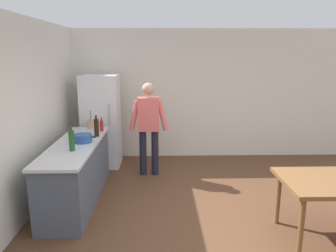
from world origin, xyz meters
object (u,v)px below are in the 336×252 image
cooking_pot (83,138)px  utensil_jar (90,124)px  bottle_wine_green (72,140)px  bottle_wine_dark (96,127)px  refrigerator (101,121)px  bottle_sauce_red (102,126)px  bottle_beer_brown (96,126)px  person (149,123)px

cooking_pot → utensil_jar: (-0.09, 0.92, 0.02)m
bottle_wine_green → bottle_wine_dark: bearing=76.5°
refrigerator → bottle_wine_dark: bearing=-83.3°
cooking_pot → bottle_sauce_red: size_ratio=1.67×
bottle_sauce_red → bottle_beer_brown: size_ratio=0.92×
refrigerator → bottle_sauce_red: bearing=-79.2°
bottle_wine_dark → bottle_beer_brown: 0.29m
person → bottle_beer_brown: size_ratio=6.54×
person → bottle_sauce_red: 0.84m
person → cooking_pot: bearing=-134.6°
bottle_sauce_red → bottle_wine_green: bearing=-100.3°
utensil_jar → bottle_sauce_red: (0.25, -0.23, 0.02)m
cooking_pot → utensil_jar: utensil_jar is taller
utensil_jar → bottle_wine_dark: bearing=-68.4°
refrigerator → bottle_sauce_red: 0.85m
person → bottle_wine_dark: person is taller
person → utensil_jar: (-1.04, -0.04, 0.00)m
cooking_pot → bottle_sauce_red: bottle_sauce_red is taller
bottle_wine_dark → person: bearing=37.5°
utensil_jar → bottle_wine_dark: (0.23, -0.58, 0.07)m
utensil_jar → bottle_wine_dark: 0.63m
utensil_jar → refrigerator: bearing=81.4°
cooking_pot → bottle_sauce_red: (0.16, 0.69, 0.04)m
refrigerator → person: size_ratio=1.06×
cooking_pot → bottle_wine_dark: (0.14, 0.34, 0.09)m
refrigerator → utensil_jar: bearing=-98.6°
cooking_pot → bottle_wine_green: 0.44m
utensil_jar → bottle_sauce_red: utensil_jar is taller
bottle_wine_green → utensil_jar: bearing=91.9°
bottle_wine_dark → bottle_wine_green: 0.79m
utensil_jar → bottle_wine_green: size_ratio=0.94×
person → bottle_beer_brown: person is taller
person → utensil_jar: bearing=-177.6°
bottle_wine_green → person: bearing=54.4°
bottle_beer_brown → bottle_wine_dark: bearing=-77.3°
bottle_sauce_red → cooking_pot: bearing=-103.1°
bottle_wine_green → bottle_beer_brown: size_ratio=1.31×
cooking_pot → person: bearing=45.4°
utensil_jar → person: bearing=2.4°
utensil_jar → bottle_wine_green: (0.04, -1.35, 0.07)m
refrigerator → bottle_wine_dark: size_ratio=5.29×
bottle_wine_green → cooking_pot: bearing=84.3°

